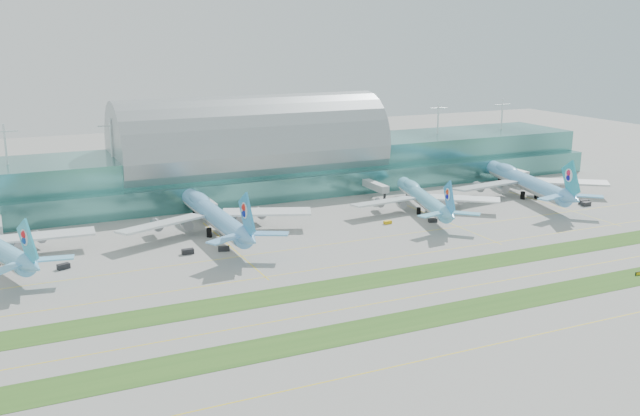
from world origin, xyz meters
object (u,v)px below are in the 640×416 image
airliner_b (214,214)px  airliner_c (423,197)px  terminal (251,160)px  airliner_d (525,181)px  taxiway_sign_east (639,273)px

airliner_b → airliner_c: size_ratio=1.18×
terminal → airliner_d: 121.47m
airliner_b → airliner_d: (140.46, -1.51, 0.06)m
taxiway_sign_east → airliner_d: bearing=74.1°
taxiway_sign_east → airliner_b: bearing=142.1°
terminal → airliner_b: 68.31m
airliner_d → taxiway_sign_east: (-38.55, -96.27, -6.44)m
taxiway_sign_east → terminal: bearing=119.2°
airliner_b → airliner_d: 140.46m
airliner_b → airliner_c: 85.11m
terminal → airliner_b: (-34.95, -58.24, -7.30)m
terminal → airliner_b: bearing=-121.0°
airliner_d → taxiway_sign_east: bearing=-98.1°
airliner_c → taxiway_sign_east: bearing=-63.9°
terminal → airliner_c: size_ratio=4.94×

